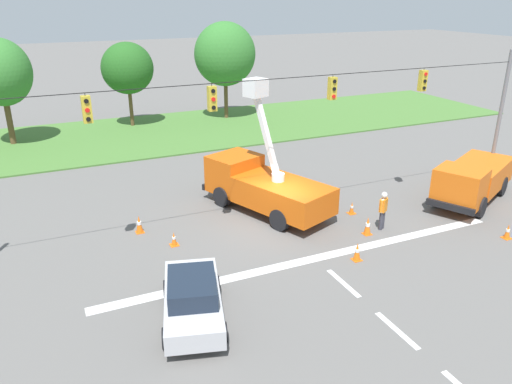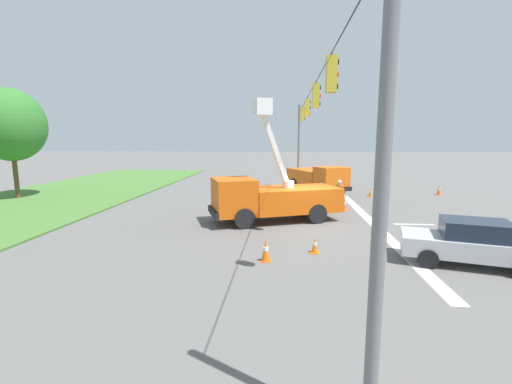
{
  "view_description": "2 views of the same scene",
  "coord_description": "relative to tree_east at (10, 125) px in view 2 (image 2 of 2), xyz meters",
  "views": [
    {
      "loc": [
        -9.33,
        -18.27,
        9.82
      ],
      "look_at": [
        -0.47,
        1.39,
        1.2
      ],
      "focal_mm": 35.0,
      "sensor_mm": 36.0,
      "label": 1
    },
    {
      "loc": [
        -17.45,
        1.25,
        4.27
      ],
      "look_at": [
        -0.03,
        2.69,
        1.56
      ],
      "focal_mm": 24.0,
      "sensor_mm": 36.0,
      "label": 2
    }
  ],
  "objects": [
    {
      "name": "ground_plane",
      "position": [
        -5.35,
        -20.36,
        -5.25
      ],
      "size": [
        200.0,
        200.0,
        0.0
      ],
      "primitive_type": "plane",
      "color": "#605E5B"
    },
    {
      "name": "lane_markings",
      "position": [
        -5.35,
        -25.18,
        -5.25
      ],
      "size": [
        17.6,
        15.25,
        0.01
      ],
      "color": "silver",
      "rests_on": "ground"
    },
    {
      "name": "signal_gantry",
      "position": [
        -5.41,
        -20.36,
        -0.67
      ],
      "size": [
        26.2,
        0.33,
        7.2
      ],
      "color": "slate",
      "rests_on": "ground"
    },
    {
      "name": "tree_east",
      "position": [
        0.0,
        0.0,
        0.0
      ],
      "size": [
        5.0,
        4.34,
        7.79
      ],
      "color": "brown",
      "rests_on": "ground"
    },
    {
      "name": "utility_truck_bucket_lift",
      "position": [
        -5.2,
        -18.47,
        -3.92
      ],
      "size": [
        4.7,
        7.15,
        6.25
      ],
      "color": "#D6560F",
      "rests_on": "ground"
    },
    {
      "name": "utility_truck_support_near",
      "position": [
        4.79,
        -21.77,
        -4.08
      ],
      "size": [
        6.6,
        4.78,
        2.22
      ],
      "color": "orange",
      "rests_on": "ground"
    },
    {
      "name": "sedan_silver",
      "position": [
        -10.97,
        -25.49,
        -4.46
      ],
      "size": [
        2.84,
        4.61,
        1.56
      ],
      "color": "#B7B7BC",
      "rests_on": "ground"
    },
    {
      "name": "road_worker",
      "position": [
        -1.28,
        -22.57,
        -4.25
      ],
      "size": [
        0.57,
        0.41,
        1.77
      ],
      "color": "#383842",
      "rests_on": "ground"
    },
    {
      "name": "traffic_cone_foreground_left",
      "position": [
        -2.34,
        -15.94,
        -4.98
      ],
      "size": [
        0.36,
        0.36,
        0.59
      ],
      "color": "orange",
      "rests_on": "ground"
    },
    {
      "name": "traffic_cone_foreground_right",
      "position": [
        -1.54,
        -20.64,
        -4.97
      ],
      "size": [
        0.36,
        0.36,
        0.6
      ],
      "color": "orange",
      "rests_on": "ground"
    },
    {
      "name": "traffic_cone_mid_left",
      "position": [
        3.06,
        -25.56,
        -4.93
      ],
      "size": [
        0.36,
        0.36,
        0.66
      ],
      "color": "orange",
      "rests_on": "ground"
    },
    {
      "name": "traffic_cone_mid_right",
      "position": [
        -11.23,
        -18.5,
        -4.85
      ],
      "size": [
        0.36,
        0.36,
        0.8
      ],
      "color": "orange",
      "rests_on": "ground"
    },
    {
      "name": "traffic_cone_near_bucket",
      "position": [
        -10.17,
        -20.3,
        -4.96
      ],
      "size": [
        0.36,
        0.36,
        0.61
      ],
      "color": "orange",
      "rests_on": "ground"
    },
    {
      "name": "traffic_cone_lane_edge_a",
      "position": [
        4.33,
        -31.04,
        -4.86
      ],
      "size": [
        0.36,
        0.36,
        0.8
      ],
      "color": "orange",
      "rests_on": "ground"
    },
    {
      "name": "traffic_cone_lane_edge_b",
      "position": [
        -2.19,
        -22.77,
        -4.85
      ],
      "size": [
        0.36,
        0.36,
        0.81
      ],
      "color": "orange",
      "rests_on": "ground"
    },
    {
      "name": "traffic_cone_far_left",
      "position": [
        -3.93,
        -24.48,
        -4.88
      ],
      "size": [
        0.36,
        0.36,
        0.75
      ],
      "color": "orange",
      "rests_on": "ground"
    }
  ]
}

